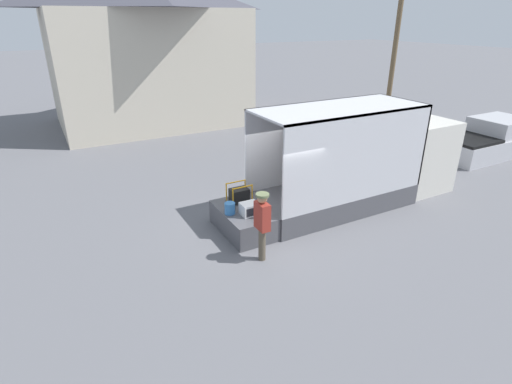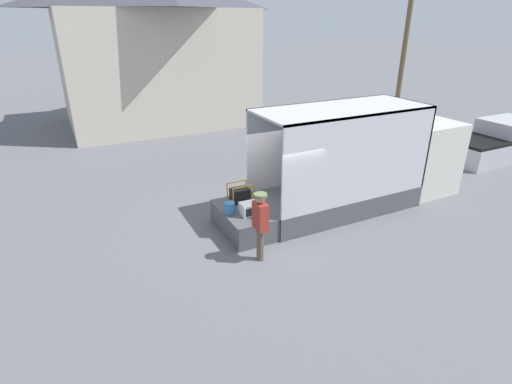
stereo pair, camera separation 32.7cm
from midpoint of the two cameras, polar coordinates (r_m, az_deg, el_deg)
name	(u,v)px [view 1 (the left image)]	position (r m, az deg, el deg)	size (l,w,h in m)	color
ground_plane	(262,226)	(11.75, 0.10, -4.85)	(160.00, 160.00, 0.00)	slate
box_truck	(377,169)	(13.77, 16.24, 3.23)	(7.14, 2.14, 3.24)	silver
tailgate_deck	(243,220)	(11.34, -2.65, -4.05)	(1.24, 2.03, 0.68)	#4C4C51
microwave	(250,209)	(10.84, -1.78, -2.43)	(0.48, 0.43, 0.33)	white
portable_generator	(240,195)	(11.59, -3.13, -0.41)	(0.65, 0.48, 0.56)	black
orange_bucket	(230,208)	(10.91, -4.61, -2.34)	(0.29, 0.29, 0.32)	#3370B2
worker_person	(262,220)	(9.66, -0.08, -3.99)	(0.33, 0.44, 1.82)	brown
pickup_truck_silver	(490,140)	(20.41, 30.05, 6.40)	(5.11, 2.04, 1.59)	#B7B7BC
house_backdrop	(145,46)	(23.96, -15.91, 19.37)	(10.21, 7.65, 8.16)	beige
utility_pole	(395,47)	(24.84, 18.88, 19.01)	(1.80, 0.28, 7.88)	brown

